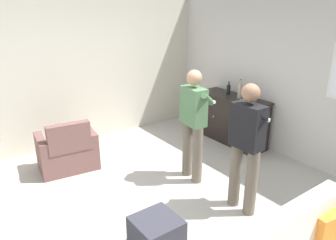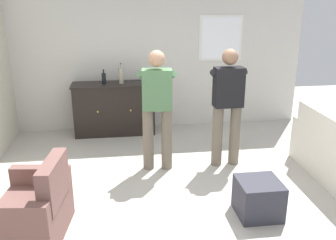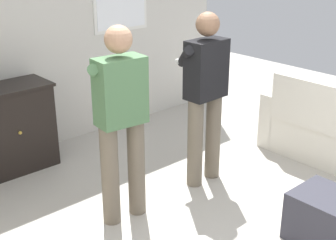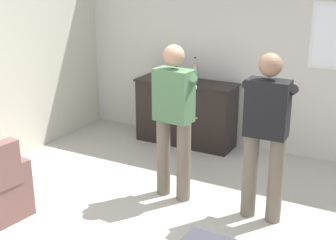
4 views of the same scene
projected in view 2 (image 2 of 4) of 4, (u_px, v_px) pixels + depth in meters
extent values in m
plane|color=#B2ADA3|center=(187.00, 194.00, 4.67)|extent=(10.40, 10.40, 0.00)
cube|color=beige|center=(161.00, 51.00, 6.71)|extent=(5.20, 0.12, 2.80)
cube|color=silver|center=(221.00, 38.00, 6.72)|extent=(0.79, 0.02, 0.81)
cube|color=white|center=(221.00, 38.00, 6.72)|extent=(0.71, 0.03, 0.73)
cube|color=silver|center=(311.00, 137.00, 5.63)|extent=(0.55, 0.18, 0.64)
cube|color=orange|center=(320.00, 127.00, 5.23)|extent=(0.20, 0.42, 0.36)
cube|color=brown|center=(32.00, 219.00, 3.80)|extent=(0.72, 0.72, 0.40)
cube|color=brown|center=(53.00, 181.00, 3.67)|extent=(0.22, 0.65, 0.45)
cube|color=brown|center=(16.00, 233.00, 3.41)|extent=(0.65, 0.20, 0.60)
cube|color=brown|center=(43.00, 191.00, 4.13)|extent=(0.65, 0.20, 0.60)
cube|color=black|center=(114.00, 110.00, 6.57)|extent=(1.38, 0.44, 0.88)
cube|color=black|center=(113.00, 84.00, 6.42)|extent=(1.42, 0.48, 0.03)
sphere|color=#B79338|center=(98.00, 112.00, 6.30)|extent=(0.04, 0.04, 0.04)
sphere|color=#B79338|center=(131.00, 110.00, 6.37)|extent=(0.04, 0.04, 0.04)
cylinder|color=gray|center=(121.00, 76.00, 6.37)|extent=(0.08, 0.08, 0.27)
cylinder|color=gray|center=(121.00, 66.00, 6.32)|extent=(0.03, 0.03, 0.07)
cylinder|color=#262626|center=(121.00, 63.00, 6.31)|extent=(0.03, 0.03, 0.02)
cylinder|color=black|center=(104.00, 78.00, 6.37)|extent=(0.07, 0.07, 0.18)
cylinder|color=black|center=(104.00, 72.00, 6.33)|extent=(0.02, 0.02, 0.05)
cylinder|color=#262626|center=(103.00, 70.00, 6.32)|extent=(0.03, 0.03, 0.02)
cube|color=#33333D|center=(258.00, 198.00, 4.18)|extent=(0.47, 0.47, 0.41)
cylinder|color=#6B6051|center=(148.00, 139.00, 5.22)|extent=(0.15, 0.15, 0.88)
cylinder|color=#6B6051|center=(167.00, 139.00, 5.23)|extent=(0.15, 0.15, 0.88)
cube|color=#4C754C|center=(157.00, 90.00, 5.00)|extent=(0.42, 0.26, 0.55)
sphere|color=tan|center=(157.00, 59.00, 4.87)|extent=(0.22, 0.22, 0.22)
cylinder|color=#4C754C|center=(148.00, 79.00, 5.11)|extent=(0.36, 0.39, 0.29)
cylinder|color=#4C754C|center=(165.00, 79.00, 5.12)|extent=(0.30, 0.42, 0.29)
cube|color=white|center=(157.00, 82.00, 5.29)|extent=(0.15, 0.05, 0.04)
cylinder|color=#6B6051|center=(217.00, 136.00, 5.34)|extent=(0.15, 0.15, 0.88)
cylinder|color=#6B6051|center=(235.00, 135.00, 5.38)|extent=(0.15, 0.15, 0.88)
cube|color=black|center=(229.00, 87.00, 5.13)|extent=(0.41, 0.23, 0.55)
sphere|color=#8C664C|center=(230.00, 57.00, 5.00)|extent=(0.22, 0.22, 0.22)
cylinder|color=black|center=(217.00, 77.00, 5.23)|extent=(0.32, 0.41, 0.29)
cylinder|color=black|center=(233.00, 77.00, 5.26)|extent=(0.34, 0.40, 0.29)
cube|color=white|center=(222.00, 80.00, 5.42)|extent=(0.15, 0.04, 0.04)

